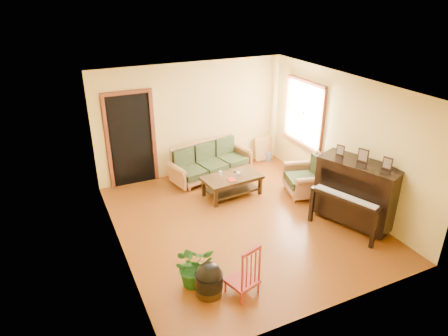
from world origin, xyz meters
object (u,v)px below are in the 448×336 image
piano (356,194)px  red_chair (242,269)px  ceramic_crock (268,156)px  armchair (304,175)px  sofa (211,161)px  coffee_table (232,186)px  potted_plant (193,266)px  footstool (209,283)px

piano → red_chair: size_ratio=1.68×
red_chair → ceramic_crock: red_chair is taller
armchair → red_chair: armchair is taller
sofa → coffee_table: 1.00m
piano → ceramic_crock: bearing=67.5°
coffee_table → potted_plant: 2.86m
coffee_table → red_chair: (-1.17, -2.74, 0.20)m
ceramic_crock → armchair: bearing=-97.1°
red_chair → potted_plant: red_chair is taller
coffee_table → red_chair: red_chair is taller
sofa → piano: bearing=-73.7°
footstool → ceramic_crock: footstool is taller
potted_plant → armchair: bearing=27.7°
sofa → potted_plant: (-1.69, -3.24, -0.08)m
coffee_table → armchair: armchair is taller
coffee_table → piano: size_ratio=0.86×
piano → potted_plant: piano is taller
red_chair → potted_plant: size_ratio=1.28×
armchair → ceramic_crock: bearing=98.1°
sofa → piano: (1.62, -2.94, 0.22)m
piano → ceramic_crock: 3.29m
piano → footstool: 3.27m
potted_plant → footstool: bearing=-67.1°
red_chair → ceramic_crock: size_ratio=3.81×
coffee_table → footstool: coffee_table is taller
armchair → piano: bearing=-68.3°
coffee_table → potted_plant: size_ratio=1.84×
sofa → coffee_table: (0.05, -0.98, -0.19)m
armchair → ceramic_crock: armchair is taller
piano → potted_plant: (-3.31, -0.30, -0.30)m
armchair → red_chair: size_ratio=1.04×
armchair → piano: piano is taller
sofa → coffee_table: sofa is taller
footstool → armchair: bearing=32.8°
piano → armchair: bearing=75.4°
armchair → potted_plant: 3.57m
sofa → footstool: 3.87m
piano → red_chair: piano is taller
coffee_table → piano: (1.57, -1.96, 0.41)m
piano → sofa: bearing=97.8°
footstool → ceramic_crock: size_ratio=1.86×
potted_plant → red_chair: bearing=-39.9°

